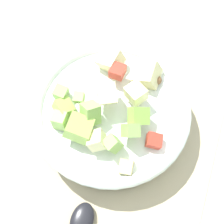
{
  "coord_description": "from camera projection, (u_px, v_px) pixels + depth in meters",
  "views": [
    {
      "loc": [
        -0.24,
        -0.08,
        0.55
      ],
      "look_at": [
        -0.02,
        -0.0,
        0.05
      ],
      "focal_mm": 54.04,
      "sensor_mm": 36.0,
      "label": 1
    }
  ],
  "objects": [
    {
      "name": "ground_plane",
      "position": [
        114.0,
        113.0,
        0.61
      ],
      "size": [
        2.4,
        2.4,
        0.0
      ],
      "primitive_type": "plane",
      "color": "silver"
    },
    {
      "name": "salad_bowl",
      "position": [
        112.0,
        113.0,
        0.56
      ],
      "size": [
        0.26,
        0.26,
        0.1
      ],
      "color": "white",
      "rests_on": "placemat"
    },
    {
      "name": "placemat",
      "position": [
        114.0,
        113.0,
        0.6
      ],
      "size": [
        0.49,
        0.38,
        0.01
      ],
      "primitive_type": "cube",
      "color": "tan",
      "rests_on": "ground_plane"
    }
  ]
}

